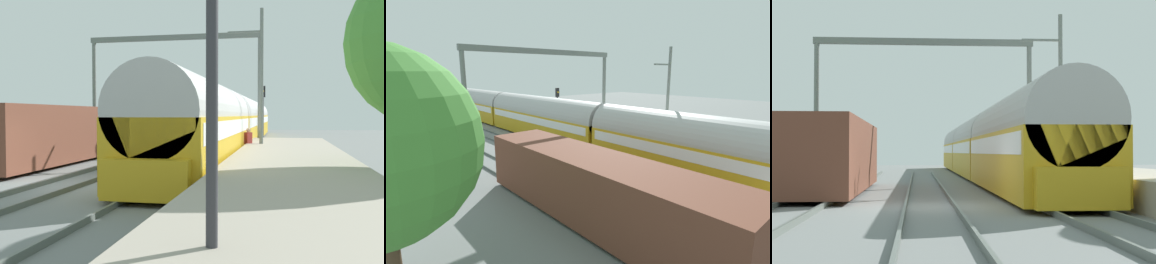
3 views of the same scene
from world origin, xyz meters
TOP-DOWN VIEW (x-y plane):
  - ground at (0.00, 0.00)m, footprint 120.00×120.00m
  - track_west at (0.00, 0.00)m, footprint 1.52×60.00m
  - track_east at (3.81, 0.00)m, footprint 1.52×60.00m
  - platform at (7.63, 2.00)m, footprint 4.40×28.00m
  - passenger_train at (3.81, 21.55)m, footprint 2.93×49.20m
  - freight_car at (-3.81, 6.62)m, footprint 2.80×13.00m
  - person_crossing at (5.51, 9.74)m, footprint 0.43×0.46m
  - railway_signal_near at (6.58, -9.13)m, footprint 0.36×0.30m
  - railway_signal_far at (5.73, 21.84)m, footprint 0.36×0.30m
  - catenary_gantry at (0.00, 15.42)m, footprint 12.02×0.28m
  - catenary_pole_east_mid at (6.16, 9.57)m, footprint 1.90×0.20m

SIDE VIEW (x-z plane):
  - ground at x=0.00m, z-range 0.00..0.00m
  - track_west at x=0.00m, z-range 0.00..0.16m
  - track_east at x=3.81m, z-range 0.00..0.16m
  - platform at x=7.63m, z-range 0.00..0.90m
  - person_crossing at x=5.51m, z-range 0.16..1.89m
  - freight_car at x=-3.81m, z-range 0.12..2.82m
  - passenger_train at x=3.81m, z-range 0.06..3.88m
  - railway_signal_far at x=5.73m, z-range 0.68..5.42m
  - railway_signal_near at x=6.58m, z-range 0.71..5.78m
  - catenary_pole_east_mid at x=6.16m, z-range 0.15..8.15m
  - catenary_gantry at x=0.00m, z-range 1.66..9.52m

